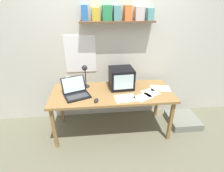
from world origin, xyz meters
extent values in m
plane|color=#66644E|center=(0.00, 0.00, 0.00)|extent=(12.00, 12.00, 0.00)
cube|color=beige|center=(0.00, 0.50, 1.30)|extent=(5.60, 0.06, 2.60)
cube|color=white|center=(-0.46, 0.46, 1.17)|extent=(0.49, 0.01, 0.60)
cube|color=brown|center=(0.12, 0.38, 1.67)|extent=(1.11, 0.18, 0.02)
cube|color=#2E6BB7|center=(-0.35, 0.41, 1.78)|extent=(0.09, 0.11, 0.21)
cube|color=gold|center=(-0.19, 0.41, 1.77)|extent=(0.11, 0.12, 0.18)
cube|color=#2D874F|center=(-0.03, 0.39, 1.78)|extent=(0.13, 0.16, 0.21)
cube|color=teal|center=(0.11, 0.39, 1.78)|extent=(0.09, 0.16, 0.20)
cube|color=orange|center=(0.27, 0.39, 1.78)|extent=(0.10, 0.15, 0.21)
cube|color=beige|center=(0.44, 0.39, 1.77)|extent=(0.13, 0.15, 0.19)
cube|color=#5B9DA0|center=(0.59, 0.39, 1.76)|extent=(0.09, 0.15, 0.17)
cube|color=olive|center=(0.00, 0.00, 0.69)|extent=(1.81, 0.74, 0.03)
cube|color=olive|center=(-0.84, -0.31, 0.34)|extent=(0.04, 0.05, 0.67)
cube|color=olive|center=(0.84, -0.31, 0.34)|extent=(0.04, 0.05, 0.67)
cube|color=olive|center=(-0.84, 0.31, 0.34)|extent=(0.04, 0.05, 0.67)
cube|color=olive|center=(0.84, 0.31, 0.34)|extent=(0.04, 0.05, 0.67)
cube|color=black|center=(0.16, 0.15, 0.87)|extent=(0.38, 0.35, 0.31)
cube|color=silver|center=(0.17, -0.02, 0.87)|extent=(0.29, 0.03, 0.23)
cube|color=black|center=(-0.50, -0.10, 0.72)|extent=(0.41, 0.35, 0.02)
cube|color=#38383A|center=(-0.50, -0.11, 0.73)|extent=(0.32, 0.23, 0.00)
cube|color=black|center=(-0.56, 0.06, 0.84)|extent=(0.36, 0.22, 0.22)
cube|color=silver|center=(-0.56, 0.06, 0.84)|extent=(0.32, 0.20, 0.20)
cylinder|color=#232326|center=(-0.39, 0.21, 0.72)|extent=(0.11, 0.11, 0.01)
cylinder|color=#232326|center=(-0.39, 0.21, 0.88)|extent=(0.02, 0.02, 0.32)
sphere|color=#232326|center=(-0.39, 0.16, 1.05)|extent=(0.08, 0.08, 0.08)
cylinder|color=white|center=(-0.67, 0.29, 0.78)|extent=(0.06, 0.06, 0.15)
cylinder|color=#CC3D47|center=(-0.67, 0.29, 0.76)|extent=(0.05, 0.05, 0.11)
ellipsoid|color=#232326|center=(-0.24, -0.25, 0.72)|extent=(0.08, 0.12, 0.03)
cube|color=white|center=(0.57, -0.08, 0.71)|extent=(0.28, 0.28, 0.00)
cube|color=white|center=(0.17, -0.21, 0.71)|extent=(0.31, 0.24, 0.00)
cube|color=white|center=(0.43, -0.20, 0.71)|extent=(0.30, 0.27, 0.00)
cube|color=white|center=(0.76, 0.04, 0.71)|extent=(0.33, 0.26, 0.00)
cube|color=slate|center=(1.25, 0.04, 0.06)|extent=(0.50, 0.50, 0.12)
camera|label=1|loc=(-0.23, -2.29, 1.96)|focal=28.00mm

